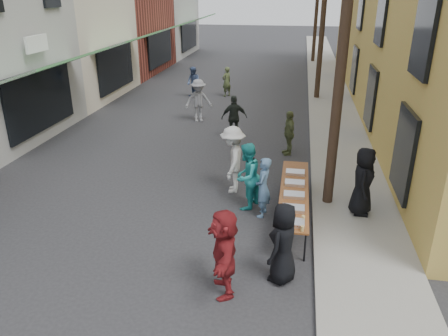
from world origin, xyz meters
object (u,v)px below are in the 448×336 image
(utility_pole_near, at_px, (345,31))
(guest_front_c, at_px, (247,176))
(utility_pole_far, at_px, (317,0))
(guest_front_a, at_px, (283,243))
(serving_table, at_px, (294,193))
(server, at_px, (363,181))
(utility_pole_mid, at_px, (324,7))
(catering_tray_sausage, at_px, (293,223))

(utility_pole_near, xyz_separation_m, guest_front_c, (-2.14, -0.52, -3.61))
(utility_pole_far, bearing_deg, guest_front_a, -92.21)
(serving_table, height_order, server, server)
(utility_pole_far, distance_m, guest_front_c, 24.88)
(utility_pole_mid, distance_m, guest_front_c, 13.21)
(serving_table, bearing_deg, guest_front_c, 163.00)
(utility_pole_mid, relative_size, serving_table, 2.25)
(utility_pole_mid, bearing_deg, utility_pole_near, -90.00)
(utility_pole_mid, xyz_separation_m, guest_front_a, (-1.06, -15.48, -3.66))
(utility_pole_mid, xyz_separation_m, utility_pole_far, (0.00, 12.00, 0.00))
(server, bearing_deg, utility_pole_far, 10.05)
(utility_pole_near, height_order, guest_front_a, utility_pole_near)
(utility_pole_mid, distance_m, utility_pole_far, 12.00)
(guest_front_a, bearing_deg, serving_table, -159.28)
(utility_pole_far, relative_size, guest_front_a, 5.35)
(utility_pole_near, height_order, serving_table, utility_pole_near)
(guest_front_c, bearing_deg, catering_tray_sausage, 52.00)
(utility_pole_near, xyz_separation_m, catering_tray_sausage, (-0.90, -2.55, -3.71))
(utility_pole_mid, relative_size, catering_tray_sausage, 18.00)
(utility_pole_far, distance_m, guest_front_a, 27.75)
(guest_front_a, bearing_deg, utility_pole_mid, -159.65)
(utility_pole_near, distance_m, guest_front_c, 4.23)
(guest_front_a, bearing_deg, utility_pole_near, -172.67)
(utility_pole_near, distance_m, utility_pole_mid, 12.00)
(guest_front_a, bearing_deg, guest_front_c, -135.63)
(server, bearing_deg, serving_table, 110.99)
(utility_pole_far, height_order, catering_tray_sausage, utility_pole_far)
(utility_pole_far, bearing_deg, guest_front_c, -95.00)
(serving_table, xyz_separation_m, guest_front_a, (-0.16, -2.58, 0.13))
(utility_pole_near, bearing_deg, utility_pole_mid, 90.00)
(utility_pole_mid, distance_m, guest_front_a, 15.94)
(guest_front_c, distance_m, server, 2.91)
(utility_pole_near, bearing_deg, catering_tray_sausage, -109.43)
(utility_pole_mid, height_order, guest_front_a, utility_pole_mid)
(utility_pole_mid, xyz_separation_m, catering_tray_sausage, (-0.90, -14.55, -3.71))
(guest_front_c, relative_size, server, 1.02)
(utility_pole_near, distance_m, serving_table, 4.00)
(utility_pole_far, xyz_separation_m, guest_front_c, (-2.14, -24.52, -3.61))
(guest_front_c, bearing_deg, guest_front_a, 40.62)
(guest_front_a, bearing_deg, utility_pole_far, -157.94)
(catering_tray_sausage, distance_m, guest_front_c, 2.38)
(utility_pole_far, bearing_deg, utility_pole_near, -90.00)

